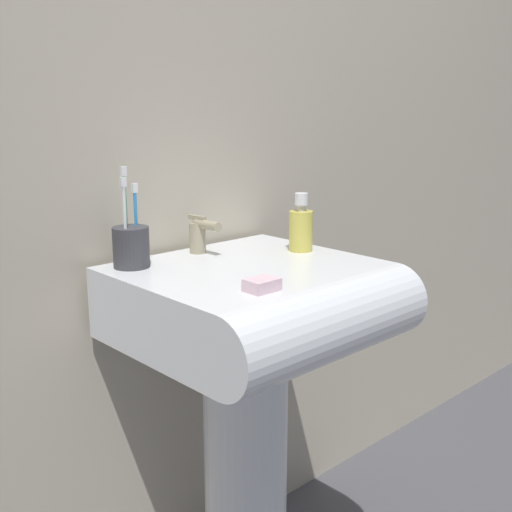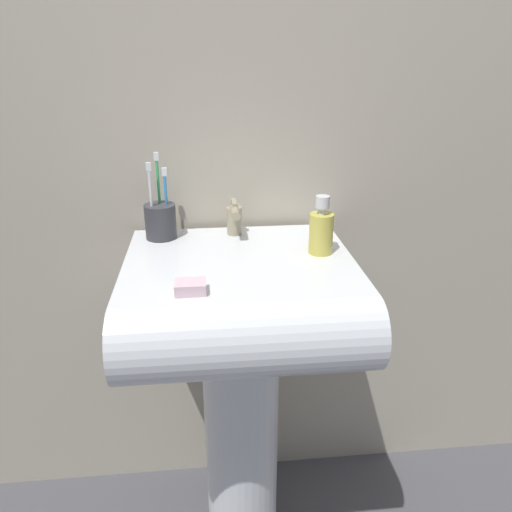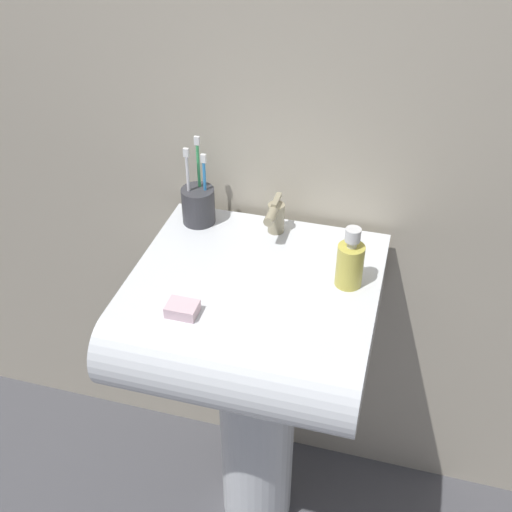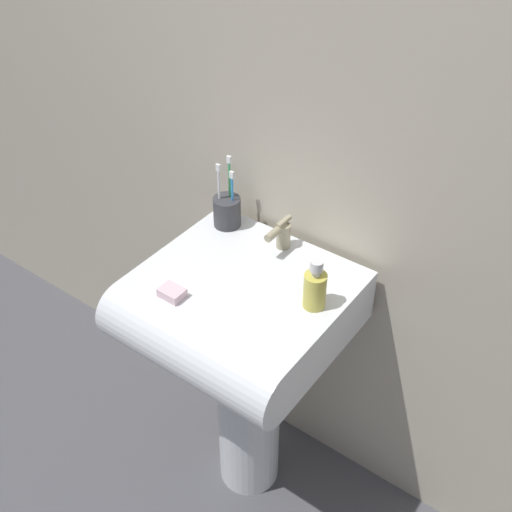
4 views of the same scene
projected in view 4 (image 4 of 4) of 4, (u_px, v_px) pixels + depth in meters
ground_plane at (249, 470)px, 2.20m from camera, size 6.00×6.00×0.00m
wall_back at (309, 123)px, 1.62m from camera, size 5.00×0.05×2.40m
sink_pedestal at (249, 404)px, 1.98m from camera, size 0.20×0.20×0.71m
sink_basin at (234, 312)px, 1.67m from camera, size 0.53×0.52×0.16m
faucet at (281, 234)px, 1.73m from camera, size 0.04×0.10×0.09m
toothbrush_cup at (227, 211)px, 1.82m from camera, size 0.08×0.08×0.22m
soap_bottle at (315, 288)px, 1.55m from camera, size 0.06×0.06×0.14m
bar_soap at (172, 293)px, 1.60m from camera, size 0.06×0.05×0.02m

